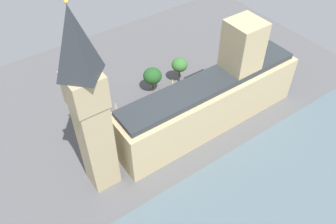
{
  "coord_description": "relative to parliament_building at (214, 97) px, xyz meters",
  "views": [
    {
      "loc": [
        -57.48,
        53.9,
        78.2
      ],
      "look_at": [
        1.0,
        12.6,
        9.2
      ],
      "focal_mm": 37.36,
      "sensor_mm": 36.0,
      "label": 1
    }
  ],
  "objects": [
    {
      "name": "river_thames",
      "position": [
        -29.05,
        1.89,
        -9.47
      ],
      "size": [
        31.79,
        117.02,
        0.25
      ],
      "primitive_type": "cube",
      "color": "slate",
      "rests_on": "ground"
    },
    {
      "name": "ground_plane",
      "position": [
        1.99,
        1.89,
        -9.6
      ],
      "size": [
        130.02,
        130.02,
        0.0
      ],
      "primitive_type": "plane",
      "color": "#565659"
    },
    {
      "name": "plane_tree_trailing",
      "position": [
        21.59,
        30.53,
        -3.62
      ],
      "size": [
        6.57,
        6.57,
        8.79
      ],
      "color": "brown",
      "rests_on": "ground"
    },
    {
      "name": "plane_tree_under_trees",
      "position": [
        22.52,
        7.02,
        -3.25
      ],
      "size": [
        6.25,
        6.25,
        9.03
      ],
      "color": "brown",
      "rests_on": "ground"
    },
    {
      "name": "street_lamp_opposite_hall",
      "position": [
        21.93,
        -3.85,
        -5.12
      ],
      "size": [
        0.56,
        0.56,
        6.43
      ],
      "color": "black",
      "rests_on": "ground"
    },
    {
      "name": "car_silver_near_tower",
      "position": [
        14.74,
        9.22,
        -8.71
      ],
      "size": [
        2.08,
        4.33,
        1.74
      ],
      "rotation": [
        0.0,
        0.0,
        3.1
      ],
      "color": "#B7B7BC",
      "rests_on": "ground"
    },
    {
      "name": "parliament_building",
      "position": [
        0.0,
        0.0,
        0.0
      ],
      "size": [
        12.88,
        60.02,
        31.62
      ],
      "color": "tan",
      "rests_on": "ground"
    },
    {
      "name": "clock_tower",
      "position": [
        -0.15,
        37.87,
        16.81
      ],
      "size": [
        7.86,
        7.86,
        51.11
      ],
      "color": "tan",
      "rests_on": "ground"
    },
    {
      "name": "double_decker_bus_leading",
      "position": [
        15.1,
        -6.78,
        -6.96
      ],
      "size": [
        3.04,
        10.6,
        4.75
      ],
      "rotation": [
        0.0,
        0.0,
        0.05
      ],
      "color": "#B20C0F",
      "rests_on": "ground"
    },
    {
      "name": "double_decker_bus_corner",
      "position": [
        14.29,
        19.3,
        -6.96
      ],
      "size": [
        3.07,
        10.61,
        4.75
      ],
      "rotation": [
        0.0,
        0.0,
        0.05
      ],
      "color": "red",
      "rests_on": "ground"
    },
    {
      "name": "plane_tree_kerbside",
      "position": [
        21.38,
        -3.32,
        -2.43
      ],
      "size": [
        5.47,
        5.47,
        9.54
      ],
      "color": "brown",
      "rests_on": "ground"
    },
    {
      "name": "pedestrian_by_river_gate",
      "position": [
        9.57,
        15.22,
        -8.87
      ],
      "size": [
        0.58,
        0.47,
        1.62
      ],
      "rotation": [
        0.0,
        0.0,
        4.68
      ],
      "color": "maroon",
      "rests_on": "ground"
    },
    {
      "name": "pedestrian_midblock",
      "position": [
        9.65,
        4.29,
        -8.87
      ],
      "size": [
        0.68,
        0.61,
        1.62
      ],
      "rotation": [
        0.0,
        0.0,
        1.1
      ],
      "color": "maroon",
      "rests_on": "ground"
    },
    {
      "name": "car_blue_far_end",
      "position": [
        12.79,
        -15.18,
        -8.71
      ],
      "size": [
        1.81,
        4.58,
        1.74
      ],
      "rotation": [
        0.0,
        0.0,
        0.0
      ],
      "color": "navy",
      "rests_on": "ground"
    }
  ]
}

